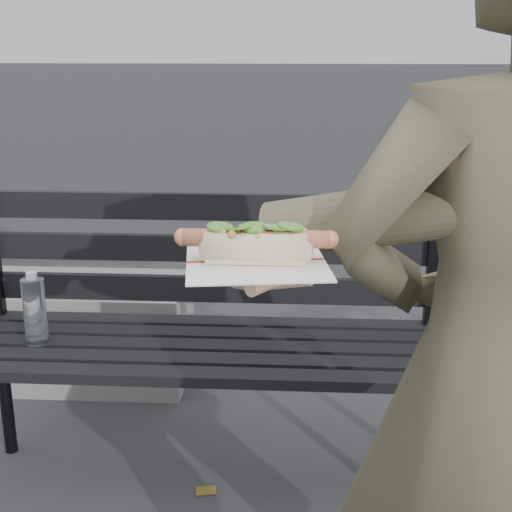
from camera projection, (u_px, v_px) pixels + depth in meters
The scene contains 4 objects.
park_bench at pixel (201, 320), 2.08m from camera, with size 1.50×0.44×0.88m.
concrete_block at pixel (37, 330), 2.83m from camera, with size 1.20×0.40×0.40m, color slate.
person at pixel (495, 381), 1.13m from camera, with size 0.57×0.38×1.58m, color #4B4832.
held_hotdog at pixel (387, 222), 1.02m from camera, with size 0.62×0.32×0.20m.
Camera 1 is at (0.16, -0.98, 1.31)m, focal length 50.00 mm.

